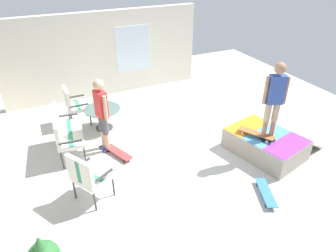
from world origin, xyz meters
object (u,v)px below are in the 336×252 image
object	(u,v)px
person_watching	(102,110)
skateboard_spare	(266,192)
patio_chair_near_house	(73,103)
patio_table	(103,114)
skateboard_on_ramp	(256,133)
skateboard_by_bench	(118,152)
person_skater	(275,97)
skate_ramp	(266,143)
patio_bench	(64,129)
patio_chair_by_wall	(87,175)

from	to	relation	value
person_watching	skateboard_spare	xyz separation A→B (m)	(-2.81, -2.33, -0.94)
patio_chair_near_house	patio_table	distance (m)	0.87
patio_chair_near_house	skateboard_spare	world-z (taller)	patio_chair_near_house
patio_table	skateboard_on_ramp	world-z (taller)	skateboard_on_ramp
patio_chair_near_house	person_watching	size ratio (longest dim) A/B	0.59
person_watching	skateboard_by_bench	xyz separation A→B (m)	(-0.37, -0.18, -0.94)
patio_chair_near_house	skateboard_on_ramp	world-z (taller)	patio_chair_near_house
patio_chair_near_house	skateboard_spare	xyz separation A→B (m)	(-4.33, -2.74, -0.53)
skateboard_by_bench	skateboard_spare	distance (m)	3.25
patio_chair_near_house	person_skater	world-z (taller)	person_skater
skate_ramp	patio_table	world-z (taller)	patio_table
person_watching	person_skater	world-z (taller)	person_skater
skate_ramp	patio_bench	world-z (taller)	patio_bench
patio_table	skateboard_by_bench	size ratio (longest dim) A/B	1.10
skate_ramp	skateboard_by_bench	world-z (taller)	skate_ramp
patio_chair_near_house	person_watching	distance (m)	1.62
patio_chair_by_wall	skateboard_spare	bearing A→B (deg)	-113.23
person_skater	person_watching	bearing A→B (deg)	59.64
patio_chair_by_wall	skateboard_by_bench	bearing A→B (deg)	-38.01
patio_table	skateboard_by_bench	bearing A→B (deg)	178.78
patio_chair_near_house	skate_ramp	bearing A→B (deg)	-131.13
patio_bench	skateboard_by_bench	xyz separation A→B (m)	(-0.61, -1.01, -0.53)
skate_ramp	skateboard_spare	xyz separation A→B (m)	(-1.13, 0.93, -0.16)
skate_ramp	patio_chair_near_house	distance (m)	4.88
patio_table	person_watching	xyz separation A→B (m)	(-0.95, 0.21, 0.62)
skate_ramp	skateboard_spare	bearing A→B (deg)	140.49
patio_chair_near_house	patio_bench	bearing A→B (deg)	161.74
patio_table	skateboard_spare	distance (m)	4.33
patio_table	skateboard_spare	xyz separation A→B (m)	(-3.76, -2.12, -0.32)
patio_bench	patio_chair_by_wall	bearing A→B (deg)	-176.08
patio_bench	skateboard_on_ramp	xyz separation A→B (m)	(-1.90, -3.77, -0.03)
skateboard_on_ramp	skate_ramp	bearing A→B (deg)	-94.95
patio_bench	patio_chair_by_wall	distance (m)	1.76
patio_bench	person_skater	bearing A→B (deg)	-117.66
skate_ramp	patio_table	distance (m)	4.03
person_skater	skateboard_on_ramp	bearing A→B (deg)	44.91
skateboard_spare	skate_ramp	bearing A→B (deg)	-39.51
skateboard_by_bench	skateboard_on_ramp	bearing A→B (deg)	-114.99
patio_bench	skateboard_by_bench	bearing A→B (deg)	-121.21
skateboard_spare	skateboard_on_ramp	world-z (taller)	skateboard_on_ramp
patio_chair_near_house	patio_table	size ratio (longest dim) A/B	1.13
skateboard_on_ramp	patio_chair_by_wall	bearing A→B (deg)	87.69
skateboard_spare	person_watching	bearing A→B (deg)	39.61
skateboard_by_bench	skateboard_spare	xyz separation A→B (m)	(-2.44, -2.14, 0.00)
patio_bench	person_watching	distance (m)	0.95
patio_bench	skateboard_spare	distance (m)	4.43
skate_ramp	patio_chair_by_wall	size ratio (longest dim) A/B	2.06
patio_chair_near_house	patio_chair_by_wall	distance (m)	3.04
patio_table	skateboard_spare	size ratio (longest dim) A/B	1.10
skateboard_by_bench	skateboard_on_ramp	distance (m)	3.09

